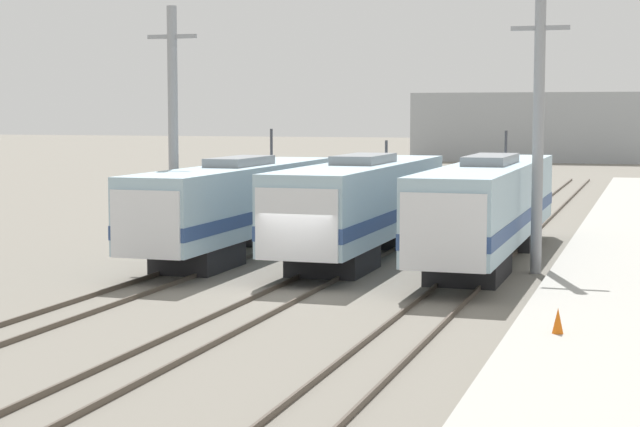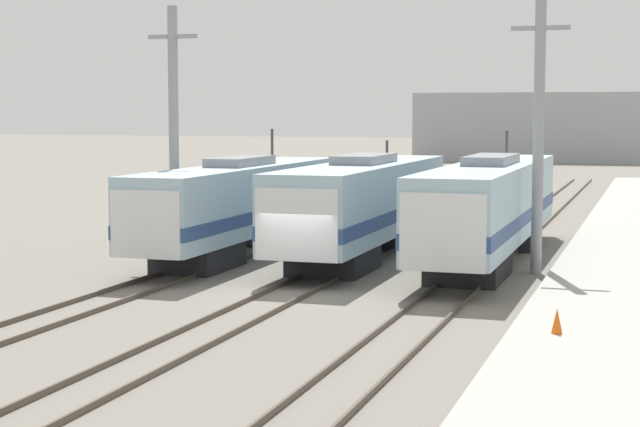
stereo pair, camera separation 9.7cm
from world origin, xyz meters
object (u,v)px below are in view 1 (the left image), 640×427
locomotive_far_left (235,205)px  catenary_tower_right (538,132)px  locomotive_center (360,206)px  locomotive_far_right (488,208)px  catenary_tower_left (173,130)px  traffic_cone (558,321)px

locomotive_far_left → catenary_tower_right: catenary_tower_right is taller
locomotive_far_left → locomotive_center: 5.01m
locomotive_center → locomotive_far_right: locomotive_far_right is taller
locomotive_center → locomotive_far_right: bearing=6.2°
locomotive_far_left → catenary_tower_right: size_ratio=1.70×
catenary_tower_right → catenary_tower_left: bearing=180.0°
locomotive_far_left → catenary_tower_left: catenary_tower_left is taller
catenary_tower_right → traffic_cone: size_ratio=15.51×
traffic_cone → locomotive_center: bearing=123.1°
locomotive_far_right → traffic_cone: (3.88, -14.10, -1.50)m
locomotive_far_right → traffic_cone: 14.70m
locomotive_far_right → locomotive_center: bearing=-173.8°
catenary_tower_right → locomotive_far_left: bearing=175.6°
locomotive_far_right → catenary_tower_right: bearing=-46.7°
locomotive_far_right → traffic_cone: locomotive_far_right is taller
locomotive_far_left → locomotive_far_right: (9.91, 1.27, 0.07)m
locomotive_center → traffic_cone: bearing=-56.9°
locomotive_far_right → catenary_tower_left: 12.70m
locomotive_far_left → traffic_cone: (13.79, -12.82, -1.43)m
catenary_tower_left → catenary_tower_right: bearing=0.0°
catenary_tower_left → locomotive_far_right: bearing=10.2°
locomotive_center → catenary_tower_right: size_ratio=1.68×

